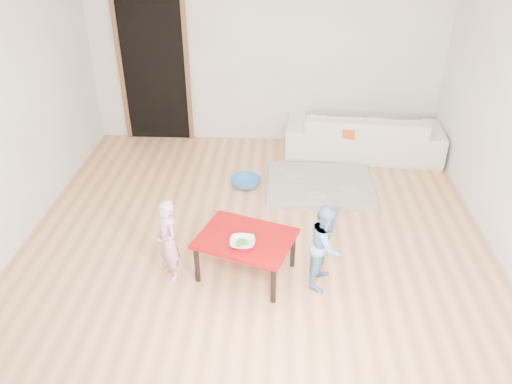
# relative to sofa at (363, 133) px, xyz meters

# --- Properties ---
(floor) EXTENTS (5.00, 5.00, 0.01)m
(floor) POSITION_rel_sofa_xyz_m (-1.41, -2.05, -0.31)
(floor) COLOR #B67B4E
(floor) RESTS_ON ground
(back_wall) EXTENTS (5.00, 0.02, 2.60)m
(back_wall) POSITION_rel_sofa_xyz_m (-1.41, 0.45, 0.99)
(back_wall) COLOR white
(back_wall) RESTS_ON floor
(left_wall) EXTENTS (0.02, 5.00, 2.60)m
(left_wall) POSITION_rel_sofa_xyz_m (-3.91, -2.05, 0.99)
(left_wall) COLOR white
(left_wall) RESTS_ON floor
(doorway) EXTENTS (1.02, 0.08, 2.11)m
(doorway) POSITION_rel_sofa_xyz_m (-3.01, 0.43, 0.71)
(doorway) COLOR brown
(doorway) RESTS_ON back_wall
(sofa) EXTENTS (2.21, 1.01, 0.63)m
(sofa) POSITION_rel_sofa_xyz_m (0.00, 0.00, 0.00)
(sofa) COLOR silver
(sofa) RESTS_ON floor
(cushion) EXTENTS (0.58, 0.55, 0.13)m
(cushion) POSITION_rel_sofa_xyz_m (-0.36, -0.17, 0.16)
(cushion) COLOR #E75819
(cushion) RESTS_ON sofa
(red_table) EXTENTS (1.04, 0.90, 0.44)m
(red_table) POSITION_rel_sofa_xyz_m (-1.48, -2.73, -0.10)
(red_table) COLOR #94080A
(red_table) RESTS_ON floor
(bowl) EXTENTS (0.23, 0.23, 0.06)m
(bowl) POSITION_rel_sofa_xyz_m (-1.50, -2.86, 0.15)
(bowl) COLOR white
(bowl) RESTS_ON red_table
(broccoli) EXTENTS (0.12, 0.12, 0.06)m
(broccoli) POSITION_rel_sofa_xyz_m (-1.50, -2.86, 0.15)
(broccoli) COLOR #2D5919
(broccoli) RESTS_ON red_table
(child_pink) EXTENTS (0.35, 0.37, 0.84)m
(child_pink) POSITION_rel_sofa_xyz_m (-2.21, -2.81, 0.11)
(child_pink) COLOR pink
(child_pink) RESTS_ON floor
(child_blue) EXTENTS (0.43, 0.49, 0.84)m
(child_blue) POSITION_rel_sofa_xyz_m (-0.72, -2.80, 0.11)
(child_blue) COLOR #569AC8
(child_blue) RESTS_ON floor
(basin) EXTENTS (0.38, 0.38, 0.12)m
(basin) POSITION_rel_sofa_xyz_m (-1.60, -1.02, -0.25)
(basin) COLOR #3076B8
(basin) RESTS_ON floor
(blanket) EXTENTS (1.33, 1.11, 0.07)m
(blanket) POSITION_rel_sofa_xyz_m (-0.66, -1.00, -0.28)
(blanket) COLOR #9D9A8B
(blanket) RESTS_ON floor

